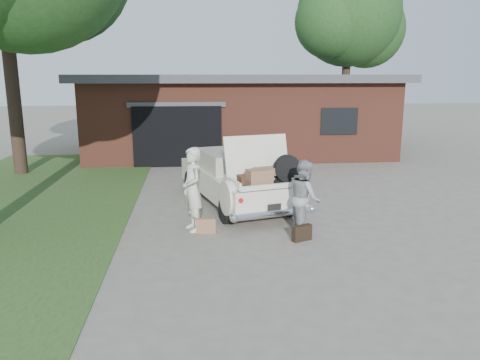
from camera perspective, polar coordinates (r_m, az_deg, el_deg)
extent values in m
plane|color=gray|center=(9.65, 0.38, -7.16)|extent=(90.00, 90.00, 0.00)
cube|color=#2D4C1E|center=(13.24, -25.63, -2.89)|extent=(6.00, 16.00, 0.02)
cube|color=brown|center=(20.70, -0.42, 7.73)|extent=(12.00, 7.00, 3.00)
cube|color=#4C4C51|center=(20.63, -0.42, 12.30)|extent=(12.80, 7.80, 0.30)
cube|color=black|center=(17.22, -7.62, 5.28)|extent=(3.20, 0.30, 2.20)
cube|color=#4C4C51|center=(17.04, -7.74, 9.09)|extent=(3.50, 0.12, 0.18)
cube|color=black|center=(17.96, 11.98, 7.03)|extent=(1.40, 0.08, 1.00)
cylinder|color=#38281E|center=(17.32, -26.03, 10.65)|extent=(0.44, 0.44, 6.10)
cylinder|color=#38281E|center=(26.44, 12.70, 10.81)|extent=(0.44, 0.44, 5.13)
sphere|color=#295121|center=(26.62, 13.12, 19.11)|extent=(5.44, 5.44, 5.44)
sphere|color=#295121|center=(27.46, 15.19, 17.26)|extent=(4.08, 4.08, 4.08)
sphere|color=#295121|center=(25.60, 11.16, 18.44)|extent=(3.81, 3.81, 3.81)
cube|color=silver|center=(12.15, -0.49, -0.19)|extent=(2.86, 4.88, 0.60)
cube|color=#B0AB9B|center=(12.30, -0.94, 2.47)|extent=(1.94, 2.16, 0.48)
cube|color=black|center=(13.11, -2.25, 3.02)|extent=(1.39, 0.44, 0.40)
cube|color=black|center=(11.50, 0.55, 1.67)|extent=(1.39, 0.44, 0.40)
cylinder|color=black|center=(10.53, -1.64, -3.74)|extent=(0.35, 0.64, 0.61)
cylinder|color=black|center=(11.15, 6.23, -2.88)|extent=(0.35, 0.64, 0.61)
cylinder|color=black|center=(13.42, -6.05, -0.21)|extent=(0.35, 0.64, 0.61)
cylinder|color=black|center=(13.91, 0.39, 0.32)|extent=(0.35, 0.64, 0.61)
cylinder|color=silver|center=(10.11, 4.17, -4.08)|extent=(1.86, 0.64, 0.17)
cylinder|color=#A5140F|center=(9.79, 0.04, -2.49)|extent=(0.13, 0.12, 0.11)
cylinder|color=#A5140F|center=(10.41, 7.80, -1.69)|extent=(0.13, 0.12, 0.11)
cube|color=black|center=(10.06, 4.22, -3.36)|extent=(0.31, 0.10, 0.16)
cube|color=black|center=(10.50, 2.84, -0.48)|extent=(1.63, 1.34, 0.04)
cube|color=silver|center=(10.22, -0.93, -0.31)|extent=(0.31, 0.99, 0.17)
cube|color=silver|center=(10.79, 6.41, 0.31)|extent=(0.31, 0.99, 0.17)
cube|color=silver|center=(10.04, 4.00, -0.78)|extent=(1.43, 0.43, 0.11)
cube|color=silver|center=(10.73, 2.07, 2.69)|extent=(1.57, 0.69, 1.03)
cube|color=#4B2C20|center=(10.51, 1.27, 0.17)|extent=(0.66, 0.51, 0.19)
cube|color=#8F6248|center=(10.19, 2.38, 0.28)|extent=(0.60, 0.47, 0.37)
cube|color=black|center=(10.71, 2.65, 0.28)|extent=(0.53, 0.42, 0.15)
cube|color=#8B6746|center=(10.55, 3.07, 1.06)|extent=(0.54, 0.42, 0.17)
cylinder|color=black|center=(10.63, 5.74, 1.43)|extent=(0.63, 0.30, 0.62)
imported|color=beige|center=(9.97, -5.82, -1.16)|extent=(0.63, 0.76, 1.81)
imported|color=gray|center=(9.82, 7.88, -2.09)|extent=(0.64, 0.80, 1.59)
cube|color=#92634A|center=(9.97, -4.16, -5.57)|extent=(0.42, 0.17, 0.32)
cube|color=black|center=(9.57, 7.56, -6.43)|extent=(0.44, 0.29, 0.32)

